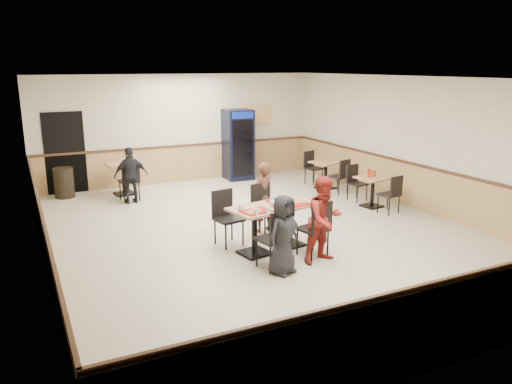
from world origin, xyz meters
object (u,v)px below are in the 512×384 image
pepsi_cooler (238,145)px  trash_bin (64,183)px  diner_man_opposite (263,197)px  lone_diner (131,175)px  main_table (272,221)px  side_table_near (373,187)px  diner_woman_right (324,219)px  diner_woman_left (283,235)px  back_table (123,174)px  side_table_far (326,171)px

pepsi_cooler → trash_bin: bearing=-176.7°
diner_man_opposite → lone_diner: bearing=-76.7°
main_table → pepsi_cooler: size_ratio=0.82×
side_table_near → pepsi_cooler: pepsi_cooler is taller
pepsi_cooler → diner_woman_right: bearing=-98.5°
diner_woman_right → lone_diner: 5.53m
trash_bin → diner_man_opposite: bearing=-53.8°
diner_woman_right → diner_man_opposite: 1.87m
diner_woman_left → side_table_near: size_ratio=1.69×
side_table_near → trash_bin: size_ratio=1.01×
diner_woman_left → back_table: diner_woman_left is taller
back_table → trash_bin: size_ratio=1.07×
main_table → diner_woman_left: diner_woman_left is taller
diner_woman_left → diner_man_opposite: 2.11m
main_table → diner_woman_left: bearing=-117.9°
diner_man_opposite → lone_diner: diner_man_opposite is taller
diner_woman_left → side_table_far: size_ratio=1.55×
main_table → side_table_far: 4.85m
diner_woman_left → back_table: (-1.24, 6.17, -0.11)m
diner_woman_right → pepsi_cooler: bearing=69.9°
diner_woman_left → side_table_near: (3.74, 2.45, -0.17)m
main_table → lone_diner: (-1.57, 4.26, 0.13)m
side_table_far → trash_bin: bearing=161.9°
diner_woman_left → trash_bin: size_ratio=1.71×
diner_woman_right → trash_bin: 7.29m
diner_woman_right → pepsi_cooler: pepsi_cooler is taller
diner_man_opposite → lone_diner: size_ratio=1.03×
lone_diner → diner_woman_right: bearing=111.4°
diner_woman_left → pepsi_cooler: size_ratio=0.64×
diner_man_opposite → back_table: (-1.89, 4.17, -0.17)m
side_table_far → diner_woman_left: bearing=-130.3°
diner_man_opposite → pepsi_cooler: 4.80m
diner_woman_left → back_table: bearing=80.8°
trash_bin → side_table_near: bearing=-32.5°
back_table → pepsi_cooler: bearing=6.6°
pepsi_cooler → main_table: bearing=-105.3°
main_table → trash_bin: main_table is taller
diner_man_opposite → lone_diner: 3.77m
diner_man_opposite → pepsi_cooler: (1.49, 4.56, 0.31)m
diner_woman_left → lone_diner: lone_diner is taller
diner_woman_right → pepsi_cooler: (1.27, 6.41, 0.27)m
pepsi_cooler → diner_woman_left: bearing=-105.3°
main_table → trash_bin: size_ratio=2.18×
lone_diner → side_table_far: 5.07m
diner_man_opposite → side_table_far: size_ratio=1.67×
lone_diner → trash_bin: bearing=-42.8°
lone_diner → back_table: lone_diner is taller
side_table_near → trash_bin: trash_bin is taller
trash_bin → side_table_far: bearing=-18.1°
side_table_near → side_table_far: side_table_far is taller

